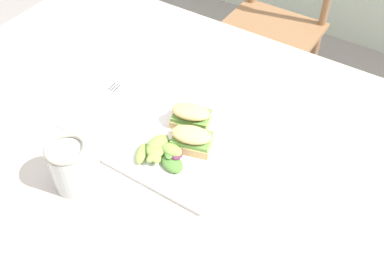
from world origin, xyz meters
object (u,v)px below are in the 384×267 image
at_px(dining_table, 150,159).
at_px(mason_jar_iced_tea, 71,167).
at_px(plate_lunch, 182,149).
at_px(sandwich_half_front, 192,139).
at_px(chair_wooden_far, 272,27).
at_px(fork_on_napkin, 100,101).
at_px(sandwich_half_back, 191,116).

relative_size(dining_table, mason_jar_iced_tea, 11.04).
bearing_deg(plate_lunch, sandwich_half_front, 28.05).
relative_size(plate_lunch, mason_jar_iced_tea, 2.22).
distance_m(chair_wooden_far, plate_lunch, 1.07).
xyz_separation_m(fork_on_napkin, mason_jar_iced_tea, (0.12, -0.22, 0.05)).
distance_m(plate_lunch, fork_on_napkin, 0.27).
xyz_separation_m(dining_table, fork_on_napkin, (-0.15, 0.01, 0.12)).
bearing_deg(sandwich_half_front, plate_lunch, -151.95).
bearing_deg(mason_jar_iced_tea, sandwich_half_back, 66.79).
relative_size(dining_table, chair_wooden_far, 1.49).
bearing_deg(plate_lunch, fork_on_napkin, 175.65).
bearing_deg(dining_table, sandwich_half_front, -1.39).
relative_size(dining_table, sandwich_half_back, 12.58).
bearing_deg(chair_wooden_far, dining_table, -83.69).
xyz_separation_m(chair_wooden_far, plate_lunch, (0.22, -1.00, 0.30)).
relative_size(chair_wooden_far, fork_on_napkin, 4.68).
xyz_separation_m(dining_table, sandwich_half_front, (0.13, -0.00, 0.15)).
relative_size(sandwich_half_back, fork_on_napkin, 0.55).
relative_size(dining_table, fork_on_napkin, 6.96).
bearing_deg(sandwich_half_back, fork_on_napkin, -168.27).
distance_m(sandwich_half_back, fork_on_napkin, 0.25).
xyz_separation_m(sandwich_half_front, sandwich_half_back, (-0.04, 0.06, 0.00)).
bearing_deg(fork_on_napkin, sandwich_half_front, -2.10).
distance_m(dining_table, sandwich_half_back, 0.18).
bearing_deg(dining_table, chair_wooden_far, 96.31).
distance_m(sandwich_half_front, fork_on_napkin, 0.28).
xyz_separation_m(chair_wooden_far, sandwich_half_back, (0.20, -0.93, 0.33)).
bearing_deg(sandwich_half_front, chair_wooden_far, 103.53).
height_order(dining_table, mason_jar_iced_tea, mason_jar_iced_tea).
distance_m(chair_wooden_far, mason_jar_iced_tea, 1.26).
bearing_deg(fork_on_napkin, dining_table, -2.69).
xyz_separation_m(sandwich_half_back, mason_jar_iced_tea, (-0.12, -0.27, 0.01)).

